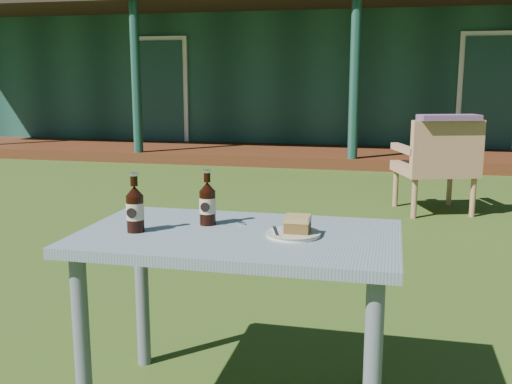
% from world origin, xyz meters
% --- Properties ---
extents(ground, '(80.00, 80.00, 0.00)m').
position_xyz_m(ground, '(0.00, 0.00, 0.00)').
color(ground, '#334916').
extents(pavilion, '(15.80, 8.30, 3.45)m').
position_xyz_m(pavilion, '(-0.00, 9.39, 1.61)').
color(pavilion, '#173C31').
rests_on(pavilion, ground).
extents(cafe_table, '(1.20, 0.70, 0.72)m').
position_xyz_m(cafe_table, '(0.00, -1.60, 0.62)').
color(cafe_table, slate).
rests_on(cafe_table, ground).
extents(plate, '(0.20, 0.20, 0.01)m').
position_xyz_m(plate, '(0.21, -1.60, 0.73)').
color(plate, silver).
rests_on(plate, cafe_table).
extents(cake_slice, '(0.09, 0.09, 0.06)m').
position_xyz_m(cake_slice, '(0.22, -1.59, 0.77)').
color(cake_slice, '#533C1A').
rests_on(cake_slice, plate).
extents(fork, '(0.05, 0.14, 0.00)m').
position_xyz_m(fork, '(0.14, -1.61, 0.74)').
color(fork, silver).
rests_on(fork, plate).
extents(cola_bottle_near, '(0.07, 0.07, 0.22)m').
position_xyz_m(cola_bottle_near, '(-0.15, -1.50, 0.81)').
color(cola_bottle_near, black).
rests_on(cola_bottle_near, cafe_table).
extents(cola_bottle_far, '(0.07, 0.07, 0.23)m').
position_xyz_m(cola_bottle_far, '(-0.38, -1.67, 0.81)').
color(cola_bottle_far, black).
rests_on(cola_bottle_far, cafe_table).
extents(bottle_cap, '(0.03, 0.03, 0.01)m').
position_xyz_m(bottle_cap, '(-0.02, -1.47, 0.72)').
color(bottle_cap, silver).
rests_on(bottle_cap, cafe_table).
extents(armchair_left, '(0.84, 0.81, 0.91)m').
position_xyz_m(armchair_left, '(0.98, 2.18, 0.51)').
color(armchair_left, '#A27451').
rests_on(armchair_left, ground).
extents(floral_throw, '(0.59, 0.37, 0.05)m').
position_xyz_m(floral_throw, '(1.04, 2.00, 0.93)').
color(floral_throw, '#66426B').
rests_on(floral_throw, armchair_left).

